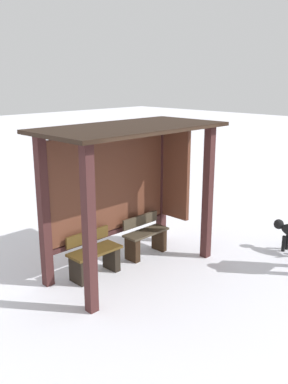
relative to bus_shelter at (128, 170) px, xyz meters
The scene contains 4 objects.
ground_plane 1.75m from the bus_shelter, 117.46° to the right, with size 60.00×60.00×0.00m, color white.
bus_shelter is the anchor object (origin of this frame).
bench_left_inside 1.58m from the bus_shelter, behind, with size 0.92×0.41×0.75m.
bench_center_inside 1.48m from the bus_shelter, ahead, with size 0.92×0.35×0.75m.
Camera 1 is at (-4.66, -4.92, 3.27)m, focal length 39.37 mm.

